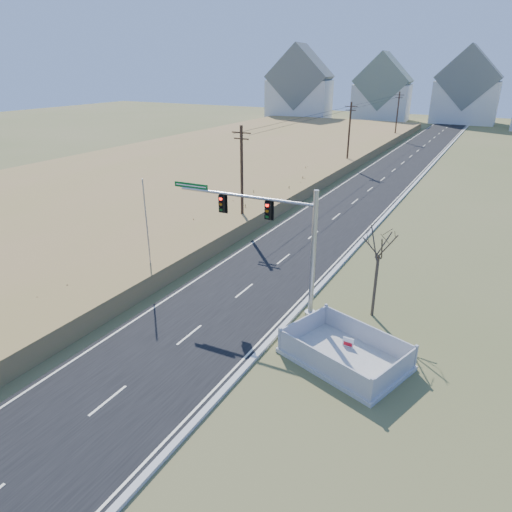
{
  "coord_description": "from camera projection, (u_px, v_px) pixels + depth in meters",
  "views": [
    {
      "loc": [
        13.32,
        -18.93,
        13.62
      ],
      "look_at": [
        1.69,
        2.5,
        3.4
      ],
      "focal_mm": 32.0,
      "sensor_mm": 36.0,
      "label": 1
    }
  ],
  "objects": [
    {
      "name": "ground",
      "position": [
        210.0,
        319.0,
        26.47
      ],
      "size": [
        260.0,
        260.0,
        0.0
      ],
      "primitive_type": "plane",
      "color": "brown",
      "rests_on": "ground"
    },
    {
      "name": "curb",
      "position": [
        429.0,
        168.0,
        65.14
      ],
      "size": [
        0.3,
        180.0,
        0.18
      ],
      "primitive_type": "cube",
      "color": "#B2AFA8",
      "rests_on": "ground"
    },
    {
      "name": "road",
      "position": [
        400.0,
        165.0,
        66.99
      ],
      "size": [
        8.0,
        180.0,
        0.06
      ],
      "primitive_type": "cube",
      "color": "black",
      "rests_on": "ground"
    },
    {
      "name": "open_sign",
      "position": [
        348.0,
        344.0,
        23.46
      ],
      "size": [
        0.57,
        0.08,
        0.71
      ],
      "rotation": [
        0.0,
        0.0,
        -0.03
      ],
      "color": "white",
      "rests_on": "ground"
    },
    {
      "name": "condo_n",
      "position": [
        467.0,
        91.0,
        113.43
      ],
      "size": [
        15.27,
        10.2,
        18.54
      ],
      "color": "silver",
      "rests_on": "ground"
    },
    {
      "name": "traffic_signal_mast",
      "position": [
        282.0,
        237.0,
        25.95
      ],
      "size": [
        9.48,
        0.71,
        7.54
      ],
      "rotation": [
        0.0,
        0.0,
        0.03
      ],
      "color": "#9EA0A5",
      "rests_on": "ground"
    },
    {
      "name": "condo_nw",
      "position": [
        300.0,
        89.0,
        121.27
      ],
      "size": [
        17.69,
        13.38,
        19.05
      ],
      "rotation": [
        0.0,
        0.0,
        0.14
      ],
      "color": "silver",
      "rests_on": "ground"
    },
    {
      "name": "flagpole",
      "position": [
        148.0,
        242.0,
        30.17
      ],
      "size": [
        0.32,
        0.32,
        7.06
      ],
      "color": "#B7B5AD",
      "rests_on": "ground"
    },
    {
      "name": "condo_nnw",
      "position": [
        382.0,
        93.0,
        119.25
      ],
      "size": [
        14.93,
        11.17,
        17.03
      ],
      "rotation": [
        0.0,
        0.0,
        0.07
      ],
      "color": "silver",
      "rests_on": "ground"
    },
    {
      "name": "utility_pole_near",
      "position": [
        242.0,
        176.0,
        39.68
      ],
      "size": [
        1.8,
        0.26,
        9.0
      ],
      "color": "#422D1E",
      "rests_on": "ground"
    },
    {
      "name": "utility_pole_far",
      "position": [
        397.0,
        115.0,
        88.31
      ],
      "size": [
        1.8,
        0.26,
        9.0
      ],
      "color": "#422D1E",
      "rests_on": "ground"
    },
    {
      "name": "fence_enclosure",
      "position": [
        345.0,
        356.0,
        22.66
      ],
      "size": [
        6.73,
        5.59,
        1.31
      ],
      "rotation": [
        0.0,
        0.0,
        -0.33
      ],
      "color": "#B7B5AD",
      "rests_on": "ground"
    },
    {
      "name": "bare_tree",
      "position": [
        380.0,
        242.0,
        25.12
      ],
      "size": [
        2.17,
        2.17,
        5.75
      ],
      "color": "#4C3F33",
      "rests_on": "ground"
    },
    {
      "name": "utility_pole_mid",
      "position": [
        349.0,
        134.0,
        64.0
      ],
      "size": [
        1.8,
        0.26,
        9.0
      ],
      "color": "#422D1E",
      "rests_on": "ground"
    },
    {
      "name": "reed_marsh",
      "position": [
        225.0,
        158.0,
        69.2
      ],
      "size": [
        38.0,
        110.0,
        1.3
      ],
      "primitive_type": "cube",
      "color": "olive",
      "rests_on": "ground"
    }
  ]
}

